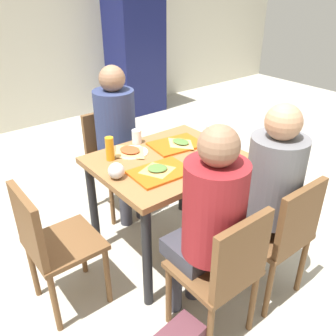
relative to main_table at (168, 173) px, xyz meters
name	(u,v)px	position (x,y,z in m)	size (l,w,h in m)	color
ground_plane	(168,248)	(0.00, 0.00, -0.66)	(10.00, 10.00, 0.02)	#B2AD9E
back_wall	(3,18)	(0.00, 3.20, 0.75)	(10.00, 0.10, 2.80)	beige
main_table	(168,173)	(0.00, 0.00, 0.00)	(0.97, 0.79, 0.77)	olive
chair_near_left	(225,269)	(-0.24, -0.78, -0.15)	(0.40, 0.40, 0.86)	brown
chair_near_right	(281,232)	(0.24, -0.78, -0.15)	(0.40, 0.40, 0.86)	brown
chair_far_side	(111,154)	(0.00, 0.78, -0.15)	(0.40, 0.40, 0.86)	brown
chair_left_end	(50,241)	(-0.87, 0.00, -0.15)	(0.40, 0.40, 0.86)	brown
person_in_red	(208,218)	(-0.24, -0.64, 0.10)	(0.32, 0.42, 1.27)	#383842
person_in_brown_jacket	(267,187)	(0.24, -0.64, 0.10)	(0.32, 0.42, 1.27)	#383842
person_far_side	(118,132)	(0.00, 0.64, 0.10)	(0.32, 0.42, 1.27)	#383842
tray_red_near	(160,172)	(-0.17, -0.14, 0.13)	(0.36, 0.26, 0.02)	#D85914
tray_red_far	(176,145)	(0.17, 0.12, 0.13)	(0.36, 0.26, 0.02)	#D85914
paper_plate_center	(132,152)	(-0.15, 0.22, 0.12)	(0.22, 0.22, 0.01)	white
paper_plate_near_edge	(206,163)	(0.15, -0.22, 0.12)	(0.22, 0.22, 0.01)	white
pizza_slice_a	(157,169)	(-0.18, -0.12, 0.14)	(0.22, 0.22, 0.02)	tan
pizza_slice_b	(181,142)	(0.19, 0.10, 0.14)	(0.15, 0.20, 0.02)	#DBAD60
pizza_slice_c	(130,151)	(-0.16, 0.22, 0.14)	(0.20, 0.23, 0.02)	#DBAD60
pizza_slice_d	(206,161)	(0.15, -0.21, 0.14)	(0.20, 0.20, 0.02)	#DBAD60
plastic_cup_a	(137,136)	(-0.02, 0.33, 0.17)	(0.07, 0.07, 0.10)	white
plastic_cup_b	(206,169)	(0.02, -0.33, 0.17)	(0.07, 0.07, 0.10)	white
soda_can	(210,134)	(0.41, 0.02, 0.18)	(0.07, 0.07, 0.12)	#B7BCC6
condiment_bottle	(110,149)	(-0.32, 0.22, 0.20)	(0.06, 0.06, 0.16)	orange
foil_bundle	(116,171)	(-0.41, -0.02, 0.17)	(0.10, 0.10, 0.10)	silver
drink_fridge	(135,46)	(1.65, 2.85, 0.30)	(0.70, 0.60, 1.90)	#14194C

